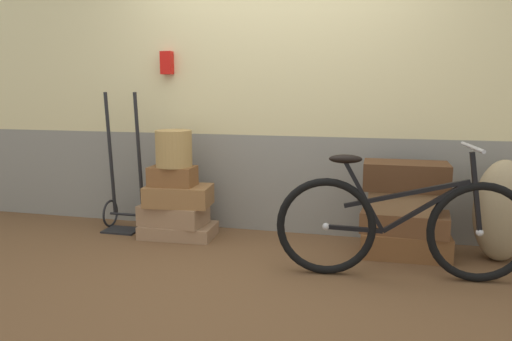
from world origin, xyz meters
name	(u,v)px	position (x,y,z in m)	size (l,w,h in m)	color
ground	(255,263)	(0.00, 0.00, -0.03)	(8.74, 5.20, 0.06)	brown
station_building	(280,79)	(0.01, 0.85, 1.35)	(6.74, 0.74, 2.69)	gray
suitcase_0	(179,230)	(-0.78, 0.39, 0.06)	(0.62, 0.36, 0.11)	#937051
suitcase_1	(174,214)	(-0.82, 0.39, 0.20)	(0.55, 0.32, 0.17)	#937051
suitcase_2	(179,195)	(-0.77, 0.39, 0.37)	(0.55, 0.33, 0.17)	olive
suitcase_3	(173,176)	(-0.81, 0.38, 0.53)	(0.38, 0.24, 0.16)	brown
suitcase_4	(404,243)	(1.09, 0.38, 0.09)	(0.66, 0.38, 0.19)	brown
suitcase_5	(404,222)	(1.08, 0.37, 0.27)	(0.64, 0.33, 0.16)	brown
suitcase_6	(402,200)	(1.05, 0.36, 0.43)	(0.48, 0.29, 0.17)	#9E754C
suitcase_7	(406,176)	(1.07, 0.36, 0.62)	(0.61, 0.34, 0.20)	#4C2D19
wicker_basket	(174,148)	(-0.80, 0.38, 0.77)	(0.31, 0.31, 0.31)	#A8844C
luggage_trolley	(125,195)	(-1.34, 0.50, 0.31)	(0.36, 0.35, 1.23)	black
burlap_sack	(502,211)	(1.77, 0.43, 0.38)	(0.40, 0.34, 0.76)	#9E8966
bicycle	(401,226)	(1.03, -0.10, 0.36)	(1.67, 0.46, 0.91)	black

